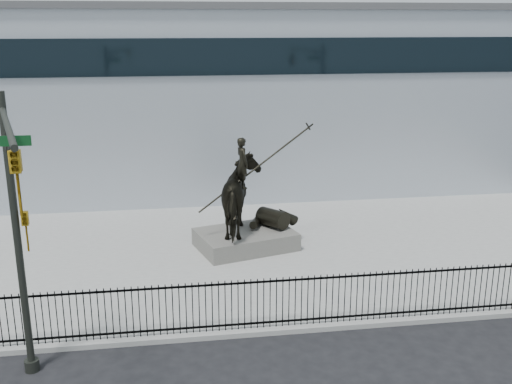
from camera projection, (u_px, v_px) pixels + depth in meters
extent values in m
plane|color=black|center=(305.00, 353.00, 15.90)|extent=(120.00, 120.00, 0.00)
cube|color=gray|center=(263.00, 253.00, 22.53)|extent=(30.00, 12.00, 0.15)
cube|color=#B6BDC7|center=(227.00, 95.00, 33.69)|extent=(44.00, 14.00, 9.00)
cube|color=black|center=(296.00, 320.00, 17.00)|extent=(22.00, 0.05, 0.05)
cube|color=black|center=(296.00, 280.00, 16.66)|extent=(22.00, 0.05, 0.05)
cube|color=black|center=(296.00, 301.00, 16.84)|extent=(22.00, 0.03, 1.50)
cube|color=#605C57|center=(245.00, 239.00, 22.80)|extent=(4.04, 3.28, 0.66)
imported|color=black|center=(245.00, 196.00, 22.33)|extent=(3.04, 3.32, 2.80)
imported|color=black|center=(242.00, 163.00, 21.94)|extent=(0.62, 0.79, 1.89)
cylinder|color=black|center=(255.00, 169.00, 22.21)|extent=(4.35, 1.29, 2.85)
cylinder|color=#252823|center=(32.00, 365.00, 15.04)|extent=(0.36, 0.36, 0.30)
cylinder|color=#252823|center=(18.00, 240.00, 14.13)|extent=(0.18, 0.18, 7.00)
cylinder|color=#252823|center=(7.00, 124.00, 11.34)|extent=(1.47, 4.84, 0.12)
imported|color=#B98914|center=(18.00, 184.00, 9.58)|extent=(0.18, 0.22, 1.10)
imported|color=#B98914|center=(26.00, 232.00, 14.10)|extent=(0.16, 0.20, 1.00)
cube|color=#0C3F19|center=(9.00, 141.00, 12.33)|extent=(0.90, 0.03, 0.22)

